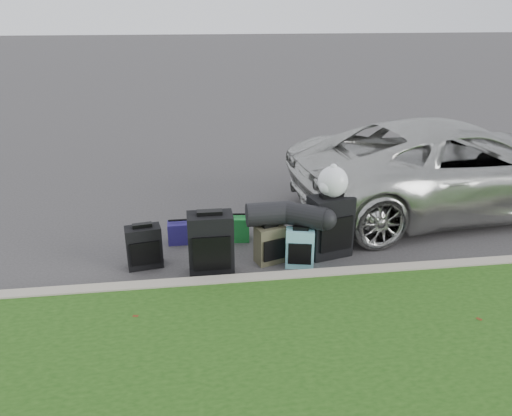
{
  "coord_description": "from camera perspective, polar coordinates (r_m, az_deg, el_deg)",
  "views": [
    {
      "loc": [
        -0.98,
        -6.23,
        3.17
      ],
      "look_at": [
        -0.1,
        0.2,
        0.55
      ],
      "focal_mm": 35.0,
      "sensor_mm": 36.0,
      "label": 1
    }
  ],
  "objects": [
    {
      "name": "suitcase_olive",
      "position": [
        6.61,
        1.6,
        -4.17
      ],
      "size": [
        0.43,
        0.34,
        0.51
      ],
      "primitive_type": "cube",
      "rotation": [
        0.0,
        0.0,
        0.32
      ],
      "color": "#383625",
      "rests_on": "ground"
    },
    {
      "name": "ground",
      "position": [
        7.06,
        1.03,
        -4.7
      ],
      "size": [
        120.0,
        120.0,
        0.0
      ],
      "primitive_type": "plane",
      "color": "#383535",
      "rests_on": "ground"
    },
    {
      "name": "duffel_left",
      "position": [
        6.5,
        1.45,
        -0.66
      ],
      "size": [
        0.59,
        0.33,
        0.31
      ],
      "primitive_type": "cylinder",
      "rotation": [
        0.0,
        1.57,
        0.03
      ],
      "color": "black",
      "rests_on": "suitcase_olive"
    },
    {
      "name": "tote_navy",
      "position": [
        7.27,
        -8.88,
        -2.8
      ],
      "size": [
        0.29,
        0.23,
        0.31
      ],
      "primitive_type": "cube",
      "rotation": [
        0.0,
        0.0,
        0.01
      ],
      "color": "navy",
      "rests_on": "ground"
    },
    {
      "name": "suitcase_small_black",
      "position": [
        6.65,
        -12.67,
        -4.36
      ],
      "size": [
        0.48,
        0.32,
        0.56
      ],
      "primitive_type": "cube",
      "rotation": [
        0.0,
        0.0,
        0.17
      ],
      "color": "black",
      "rests_on": "ground"
    },
    {
      "name": "duffel_right",
      "position": [
        6.46,
        5.69,
        -0.9
      ],
      "size": [
        0.62,
        0.55,
        0.3
      ],
      "primitive_type": "cylinder",
      "rotation": [
        0.0,
        1.57,
        -0.57
      ],
      "color": "black",
      "rests_on": "suitcase_teal"
    },
    {
      "name": "suitcase_large_black_left",
      "position": [
        6.3,
        -5.19,
        -4.14
      ],
      "size": [
        0.57,
        0.34,
        0.81
      ],
      "primitive_type": "cube",
      "rotation": [
        0.0,
        0.0,
        0.01
      ],
      "color": "black",
      "rests_on": "ground"
    },
    {
      "name": "suv",
      "position": [
        8.83,
        21.79,
        4.43
      ],
      "size": [
        5.56,
        2.95,
        1.49
      ],
      "primitive_type": "imported",
      "rotation": [
        0.0,
        0.0,
        1.66
      ],
      "color": "#B7B7B2",
      "rests_on": "ground"
    },
    {
      "name": "suitcase_teal",
      "position": [
        6.53,
        5.04,
        -4.58
      ],
      "size": [
        0.4,
        0.29,
        0.52
      ],
      "primitive_type": "cube",
      "rotation": [
        0.0,
        0.0,
        -0.23
      ],
      "color": "#5CA7B2",
      "rests_on": "ground"
    },
    {
      "name": "curb",
      "position": [
        6.16,
        2.46,
        -8.22
      ],
      "size": [
        120.0,
        0.18,
        0.15
      ],
      "primitive_type": "cube",
      "color": "#9E937F",
      "rests_on": "ground"
    },
    {
      "name": "tote_green",
      "position": [
        7.27,
        -2.05,
        -2.32
      ],
      "size": [
        0.35,
        0.29,
        0.36
      ],
      "primitive_type": "cube",
      "rotation": [
        0.0,
        0.0,
        -0.12
      ],
      "color": "#1C8032",
      "rests_on": "ground"
    },
    {
      "name": "suitcase_large_black_right",
      "position": [
        6.8,
        8.42,
        -2.07
      ],
      "size": [
        0.63,
        0.47,
        0.85
      ],
      "primitive_type": "cube",
      "rotation": [
        0.0,
        0.0,
        0.25
      ],
      "color": "black",
      "rests_on": "ground"
    },
    {
      "name": "trash_bag",
      "position": [
        6.6,
        8.77,
        2.98
      ],
      "size": [
        0.4,
        0.4,
        0.4
      ],
      "primitive_type": "sphere",
      "color": "white",
      "rests_on": "suitcase_large_black_right"
    }
  ]
}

